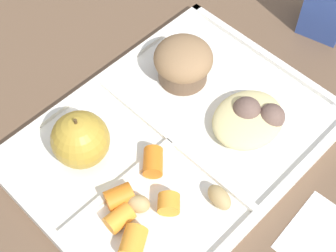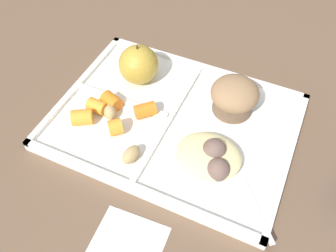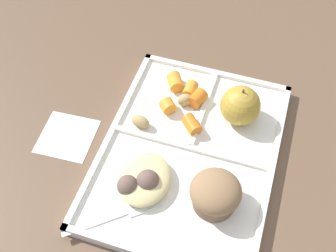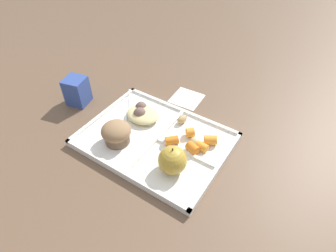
# 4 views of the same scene
# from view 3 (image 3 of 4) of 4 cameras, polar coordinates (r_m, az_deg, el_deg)

# --- Properties ---
(ground) EXTENTS (6.00, 6.00, 0.00)m
(ground) POSITION_cam_3_polar(r_m,az_deg,el_deg) (0.75, 2.75, -4.02)
(ground) COLOR brown
(lunch_tray) EXTENTS (0.39, 0.29, 0.02)m
(lunch_tray) POSITION_cam_3_polar(r_m,az_deg,el_deg) (0.74, 2.79, -3.66)
(lunch_tray) COLOR white
(lunch_tray) RESTS_ON ground
(green_apple) EXTENTS (0.07, 0.07, 0.08)m
(green_apple) POSITION_cam_3_polar(r_m,az_deg,el_deg) (0.76, 9.60, 2.69)
(green_apple) COLOR #B79333
(green_apple) RESTS_ON lunch_tray
(bran_muffin) EXTENTS (0.08, 0.08, 0.06)m
(bran_muffin) POSITION_cam_3_polar(r_m,az_deg,el_deg) (0.66, 6.32, -8.94)
(bran_muffin) COLOR brown
(bran_muffin) RESTS_ON lunch_tray
(carrot_slice_small) EXTENTS (0.04, 0.04, 0.03)m
(carrot_slice_small) POSITION_cam_3_polar(r_m,az_deg,el_deg) (0.82, 0.96, 5.88)
(carrot_slice_small) COLOR orange
(carrot_slice_small) RESTS_ON lunch_tray
(carrot_slice_back) EXTENTS (0.03, 0.02, 0.02)m
(carrot_slice_back) POSITION_cam_3_polar(r_m,az_deg,el_deg) (0.81, 2.98, 4.85)
(carrot_slice_back) COLOR orange
(carrot_slice_back) RESTS_ON lunch_tray
(carrot_slice_center) EXTENTS (0.04, 0.04, 0.02)m
(carrot_slice_center) POSITION_cam_3_polar(r_m,az_deg,el_deg) (0.75, 3.18, 0.18)
(carrot_slice_center) COLOR orange
(carrot_slice_center) RESTS_ON lunch_tray
(carrot_slice_near_corner) EXTENTS (0.04, 0.03, 0.03)m
(carrot_slice_near_corner) POSITION_cam_3_polar(r_m,az_deg,el_deg) (0.79, 3.95, 3.70)
(carrot_slice_near_corner) COLOR orange
(carrot_slice_near_corner) RESTS_ON lunch_tray
(carrot_slice_diagonal) EXTENTS (0.03, 0.03, 0.03)m
(carrot_slice_diagonal) POSITION_cam_3_polar(r_m,az_deg,el_deg) (0.78, -0.03, 2.67)
(carrot_slice_diagonal) COLOR orange
(carrot_slice_diagonal) RESTS_ON lunch_tray
(potato_chunk_corner) EXTENTS (0.03, 0.04, 0.02)m
(potato_chunk_corner) POSITION_cam_3_polar(r_m,az_deg,el_deg) (0.76, -3.70, 0.59)
(potato_chunk_corner) COLOR tan
(potato_chunk_corner) RESTS_ON lunch_tray
(potato_chunk_small) EXTENTS (0.03, 0.03, 0.02)m
(potato_chunk_small) POSITION_cam_3_polar(r_m,az_deg,el_deg) (0.79, 2.25, 3.49)
(potato_chunk_small) COLOR tan
(potato_chunk_small) RESTS_ON lunch_tray
(egg_noodle_pile) EXTENTS (0.10, 0.08, 0.03)m
(egg_noodle_pile) POSITION_cam_3_polar(r_m,az_deg,el_deg) (0.69, -3.13, -7.08)
(egg_noodle_pile) COLOR beige
(egg_noodle_pile) RESTS_ON lunch_tray
(meatball_back) EXTENTS (0.03, 0.03, 0.03)m
(meatball_back) POSITION_cam_3_polar(r_m,az_deg,el_deg) (0.69, -5.37, -7.93)
(meatball_back) COLOR brown
(meatball_back) RESTS_ON lunch_tray
(meatball_center) EXTENTS (0.03, 0.03, 0.03)m
(meatball_center) POSITION_cam_3_polar(r_m,az_deg,el_deg) (0.69, -5.43, -7.73)
(meatball_center) COLOR #755B4C
(meatball_center) RESTS_ON lunch_tray
(meatball_front) EXTENTS (0.04, 0.04, 0.04)m
(meatball_front) POSITION_cam_3_polar(r_m,az_deg,el_deg) (0.69, -2.71, -7.36)
(meatball_front) COLOR brown
(meatball_front) RESTS_ON lunch_tray
(plastic_fork) EXTENTS (0.11, 0.13, 0.00)m
(plastic_fork) POSITION_cam_3_polar(r_m,az_deg,el_deg) (0.68, -6.31, -11.61)
(plastic_fork) COLOR white
(plastic_fork) RESTS_ON lunch_tray
(paper_napkin) EXTENTS (0.10, 0.10, 0.00)m
(paper_napkin) POSITION_cam_3_polar(r_m,az_deg,el_deg) (0.79, -13.30, -1.33)
(paper_napkin) COLOR white
(paper_napkin) RESTS_ON ground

